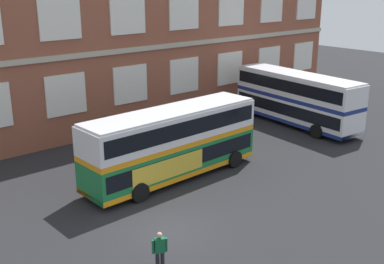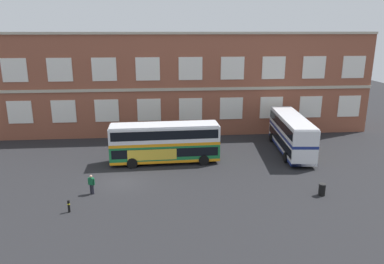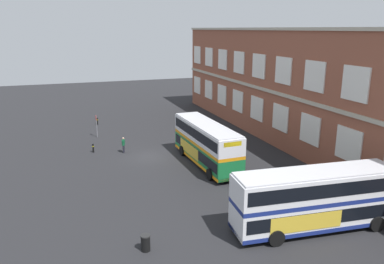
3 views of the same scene
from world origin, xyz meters
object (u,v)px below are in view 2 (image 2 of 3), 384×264
Objects in this scene: double_decker_near at (165,142)px; waiting_passenger at (91,184)px; station_litter_bin at (322,189)px; double_decker_middle at (291,133)px; safety_bollard_west at (69,206)px.

double_decker_near is 9.44m from waiting_passenger.
waiting_passenger is (-6.20, -7.01, -1.22)m from double_decker_near.
waiting_passenger is 19.11m from station_litter_bin.
double_decker_middle is 11.21m from station_litter_bin.
waiting_passenger is 3.31m from safety_bollard_west.
double_decker_near is 14.14m from double_decker_middle.
double_decker_middle is 11.78× the size of safety_bollard_west.
waiting_passenger is at bearing -131.50° from double_decker_near.
double_decker_near is at bearing 48.50° from waiting_passenger.
double_decker_middle is 10.86× the size of station_litter_bin.
waiting_passenger is at bearing -155.65° from double_decker_middle.
station_litter_bin is at bearing -5.70° from waiting_passenger.
station_litter_bin is at bearing 3.30° from safety_bollard_west.
double_decker_middle is at bearing 24.35° from waiting_passenger.
double_decker_middle is at bearing 8.64° from double_decker_near.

